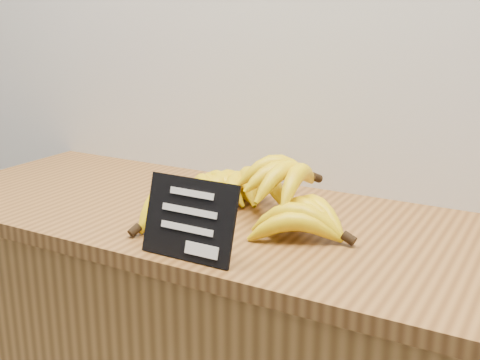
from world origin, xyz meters
The scene contains 3 objects.
counter_top centered at (0.18, 2.75, 0.92)m, with size 1.48×0.54×0.03m, color brown.
chalkboard_sign centered at (0.18, 2.53, 1.00)m, with size 0.17×0.01×0.14m, color black.
banana_pile centered at (0.17, 2.76, 0.97)m, with size 0.45×0.38×0.12m.
Camera 1 is at (0.71, 1.76, 1.33)m, focal length 45.00 mm.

